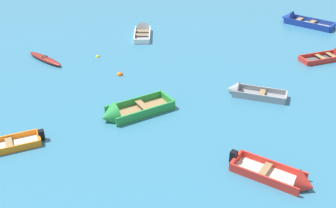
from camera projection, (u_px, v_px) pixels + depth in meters
rowboat_red_center at (287, 179)px, 18.30m from camera, size 3.50×3.33×1.16m
rowboat_deep_blue_far_left at (296, 20)px, 36.81m from camera, size 4.13×4.31×1.33m
kayak_maroon_near_right at (45, 59)px, 29.71m from camera, size 2.76×3.14×0.34m
rowboat_red_outer_left at (334, 56)px, 30.16m from camera, size 3.87×1.81×1.09m
rowboat_green_back_row_center at (123, 113)px, 23.07m from camera, size 4.43×2.93×1.41m
rowboat_grey_far_back at (245, 92)px, 25.32m from camera, size 3.64×2.60×1.03m
rowboat_white_outer_right at (143, 31)px, 34.63m from camera, size 1.71×3.68×1.14m
mooring_buoy_between_boats_right at (98, 57)px, 30.41m from camera, size 0.29×0.29×0.29m
mooring_buoy_central at (120, 75)px, 27.80m from camera, size 0.42×0.42×0.42m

